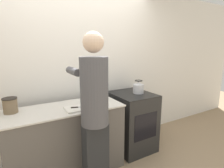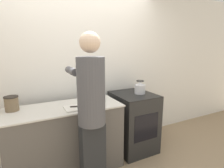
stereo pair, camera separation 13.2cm
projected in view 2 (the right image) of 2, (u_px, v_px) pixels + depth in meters
The scene contains 9 objects.
wall_back at pixel (79, 69), 2.66m from camera, with size 8.00×0.05×2.60m.
counter at pixel (67, 139), 2.28m from camera, with size 1.42×0.60×0.89m.
oven at pixel (133, 121), 2.80m from camera, with size 0.59×0.68×0.92m.
person at pixel (91, 110), 1.82m from camera, with size 0.32×0.57×1.77m.
cutting_board at pixel (77, 108), 2.13m from camera, with size 0.29×0.23×0.02m.
knife at pixel (79, 106), 2.14m from camera, with size 0.23×0.10×0.01m.
kettle at pixel (140, 88), 2.70m from camera, with size 0.17×0.17×0.21m.
bowl_prep at pixel (98, 97), 2.49m from camera, with size 0.14×0.14×0.08m.
canister_jar at pixel (12, 104), 2.04m from camera, with size 0.16×0.16×0.18m.
Camera 2 is at (-0.75, -1.85, 1.61)m, focal length 28.00 mm.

